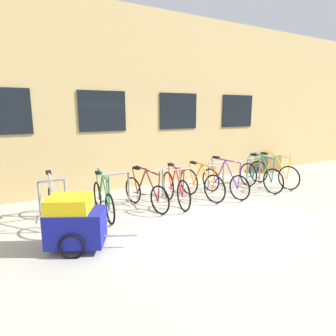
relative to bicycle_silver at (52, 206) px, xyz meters
name	(u,v)px	position (x,y,z in m)	size (l,w,h in m)	color
ground_plane	(205,220)	(2.84, -1.33, -0.38)	(42.00, 42.00, 0.00)	#B2ADA0
storefront_building	(111,103)	(2.84, 4.92, 2.17)	(28.00, 6.15, 5.10)	tan
bike_rack	(172,178)	(3.08, 0.57, 0.11)	(6.59, 0.05, 0.80)	gray
bicycle_silver	(52,206)	(0.00, 0.00, 0.00)	(0.44, 1.74, 1.06)	black
bicycle_purple	(224,181)	(4.37, -0.07, 0.00)	(0.44, 1.70, 1.05)	black
bicycle_maroon	(146,192)	(2.07, 0.01, -0.01)	(0.53, 1.69, 1.02)	black
bicycle_orange	(201,184)	(3.66, 0.02, 0.01)	(0.45, 1.67, 0.99)	black
bicycle_teal	(260,176)	(5.67, -0.11, 0.02)	(0.44, 1.68, 1.11)	black
bicycle_green	(103,199)	(1.05, 0.00, -0.01)	(0.44, 1.71, 1.04)	black
bicycle_red	(175,189)	(2.82, -0.10, 0.01)	(0.44, 1.69, 0.99)	black
bicycle_yellow	(273,173)	(6.34, 0.02, 0.01)	(0.44, 1.79, 1.07)	black
bike_trailer	(75,222)	(0.20, -1.34, 0.09)	(1.44, 0.93, 0.93)	navy
planter_box	(270,164)	(7.88, 1.52, -0.08)	(0.70, 0.44, 0.60)	olive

